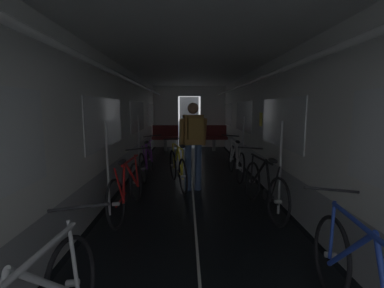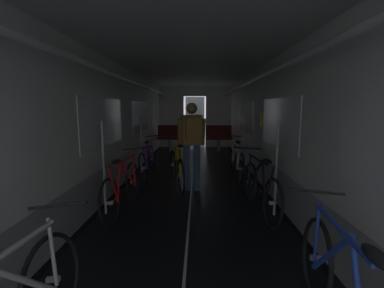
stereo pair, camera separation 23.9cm
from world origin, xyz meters
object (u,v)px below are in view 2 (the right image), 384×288
object	(u,v)px
bench_seat_far_left	(170,135)
bicycle_red	(123,188)
bicycle_black	(260,188)
bench_seat_far_right	(219,136)
person_cyclist_aisle	(192,139)
bicycle_white	(237,161)
bicycle_yellow_in_aisle	(177,168)
bicycle_purple	(148,161)

from	to	relation	value
bench_seat_far_left	bicycle_red	xyz separation A→B (m)	(-0.11, -5.91, -0.19)
bicycle_black	bench_seat_far_right	bearing A→B (deg)	91.63
person_cyclist_aisle	bench_seat_far_left	bearing A→B (deg)	100.78
bicycle_white	person_cyclist_aisle	xyz separation A→B (m)	(-0.99, -0.94, 0.63)
bicycle_black	bicycle_yellow_in_aisle	xyz separation A→B (m)	(-1.36, 1.33, 0.00)
bicycle_black	person_cyclist_aisle	world-z (taller)	person_cyclist_aisle
person_cyclist_aisle	bicycle_black	bearing A→B (deg)	-45.29
bench_seat_far_right	bicycle_white	xyz separation A→B (m)	(0.11, -3.87, -0.18)
bench_seat_far_right	person_cyclist_aisle	size ratio (longest dim) A/B	0.58
bicycle_yellow_in_aisle	bicycle_purple	bearing A→B (deg)	136.91
bench_seat_far_right	bicycle_red	bearing A→B (deg)	-107.93
bench_seat_far_left	bicycle_yellow_in_aisle	world-z (taller)	bench_seat_far_left
bicycle_red	bench_seat_far_right	bearing A→B (deg)	72.07
bench_seat_far_left	bicycle_black	bearing A→B (deg)	-71.48
bicycle_white	bicycle_black	distance (m)	2.00
bicycle_red	person_cyclist_aisle	world-z (taller)	person_cyclist_aisle
bicycle_purple	bicycle_black	bearing A→B (deg)	-43.93
bicycle_black	bicycle_yellow_in_aisle	size ratio (longest dim) A/B	1.02
bicycle_black	bicycle_red	bearing A→B (deg)	-178.99
bench_seat_far_right	bicycle_red	distance (m)	6.21
bicycle_red	bicycle_yellow_in_aisle	distance (m)	1.55
bicycle_red	person_cyclist_aisle	xyz separation A→B (m)	(1.03, 1.10, 0.63)
bench_seat_far_left	bicycle_white	distance (m)	4.32
bicycle_black	bench_seat_far_left	bearing A→B (deg)	108.52
bicycle_purple	person_cyclist_aisle	world-z (taller)	person_cyclist_aisle
bicycle_purple	bicycle_black	distance (m)	2.89
bicycle_purple	bicycle_yellow_in_aisle	distance (m)	0.99
bench_seat_far_left	person_cyclist_aisle	xyz separation A→B (m)	(0.92, -4.81, 0.45)
bench_seat_far_left	bicycle_yellow_in_aisle	xyz separation A→B (m)	(0.60, -4.54, -0.18)
bench_seat_far_left	bicycle_black	distance (m)	6.20
bench_seat_far_left	person_cyclist_aisle	bearing A→B (deg)	-79.22
bicycle_red	bicycle_yellow_in_aisle	world-z (taller)	bicycle_red
person_cyclist_aisle	bicycle_yellow_in_aisle	xyz separation A→B (m)	(-0.31, 0.27, -0.63)
bench_seat_far_right	bicycle_black	world-z (taller)	bench_seat_far_right
bicycle_white	bicycle_yellow_in_aisle	bearing A→B (deg)	-152.82
bench_seat_far_right	bicycle_purple	world-z (taller)	same
bicycle_purple	bicycle_black	xyz separation A→B (m)	(2.08, -2.01, 0.00)
bicycle_purple	bicycle_black	size ratio (longest dim) A/B	1.00
bicycle_white	bicycle_black	xyz separation A→B (m)	(0.06, -2.00, 0.00)
bench_seat_far_right	bicycle_white	bearing A→B (deg)	-88.40
person_cyclist_aisle	bicycle_yellow_in_aisle	world-z (taller)	person_cyclist_aisle
bicycle_red	bicycle_white	size ratio (longest dim) A/B	1.00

